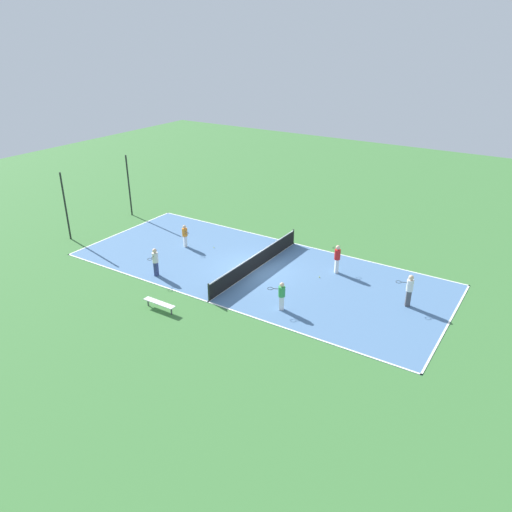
% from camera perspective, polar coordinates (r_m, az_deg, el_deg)
% --- Properties ---
extents(ground_plane, '(80.00, 80.00, 0.00)m').
position_cam_1_polar(ground_plane, '(30.72, 0.00, -1.53)').
color(ground_plane, '#3D7538').
extents(court_surface, '(9.74, 23.14, 0.02)m').
position_cam_1_polar(court_surface, '(30.72, 0.00, -1.51)').
color(court_surface, '#4C729E').
rests_on(court_surface, ground_plane).
extents(tennis_net, '(9.54, 0.10, 1.06)m').
position_cam_1_polar(tennis_net, '(30.48, 0.00, -0.58)').
color(tennis_net, black).
rests_on(tennis_net, court_surface).
extents(bench, '(0.36, 1.94, 0.45)m').
position_cam_1_polar(bench, '(26.72, -11.00, -5.34)').
color(bench, silver).
rests_on(bench, ground_plane).
extents(player_far_green, '(0.71, 0.98, 1.59)m').
position_cam_1_polar(player_far_green, '(26.01, 2.94, -4.39)').
color(player_far_green, white).
rests_on(player_far_green, court_surface).
extents(player_far_white, '(0.99, 0.56, 1.75)m').
position_cam_1_polar(player_far_white, '(30.07, -11.44, -0.47)').
color(player_far_white, navy).
rests_on(player_far_white, court_surface).
extents(player_near_white, '(0.69, 0.99, 1.83)m').
position_cam_1_polar(player_near_white, '(27.44, 17.13, -3.54)').
color(player_near_white, '#4C4C51').
rests_on(player_near_white, court_surface).
extents(player_coach_red, '(0.93, 0.84, 1.79)m').
position_cam_1_polar(player_coach_red, '(30.22, 9.27, -0.11)').
color(player_coach_red, white).
rests_on(player_coach_red, court_surface).
extents(player_center_orange, '(0.82, 0.95, 1.56)m').
position_cam_1_polar(player_center_orange, '(33.85, -8.13, 2.45)').
color(player_center_orange, white).
rests_on(player_center_orange, court_surface).
extents(tennis_ball_left_sideline, '(0.07, 0.07, 0.07)m').
position_cam_1_polar(tennis_ball_left_sideline, '(29.89, 7.26, -2.40)').
color(tennis_ball_left_sideline, '#CCE033').
rests_on(tennis_ball_left_sideline, court_surface).
extents(tennis_ball_midcourt, '(0.07, 0.07, 0.07)m').
position_cam_1_polar(tennis_ball_midcourt, '(33.77, -4.84, 0.99)').
color(tennis_ball_midcourt, '#CCE033').
rests_on(tennis_ball_midcourt, court_surface).
extents(fence_post_back_left, '(0.12, 0.12, 4.79)m').
position_cam_1_polar(fence_post_back_left, '(36.73, -20.94, 5.30)').
color(fence_post_back_left, black).
rests_on(fence_post_back_left, ground_plane).
extents(fence_post_back_right, '(0.12, 0.12, 4.79)m').
position_cam_1_polar(fence_post_back_right, '(40.30, -14.32, 7.78)').
color(fence_post_back_right, black).
rests_on(fence_post_back_right, ground_plane).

